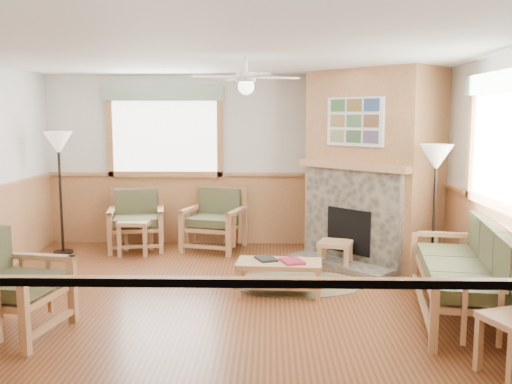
{
  "coord_description": "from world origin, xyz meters",
  "views": [
    {
      "loc": [
        0.56,
        -6.08,
        2.06
      ],
      "look_at": [
        0.4,
        0.7,
        1.15
      ],
      "focal_mm": 40.0,
      "sensor_mm": 36.0,
      "label": 1
    }
  ],
  "objects_px": {
    "armchair_back_left": "(136,220)",
    "end_table_chairs": "(136,237)",
    "coffee_table": "(279,278)",
    "armchair_left": "(11,284)",
    "floor_lamp_left": "(61,193)",
    "sofa": "(463,270)",
    "armchair_back_right": "(214,220)",
    "footstool": "(335,255)",
    "floor_lamp_right": "(434,215)"
  },
  "relations": [
    {
      "from": "armchair_back_left",
      "to": "end_table_chairs",
      "type": "height_order",
      "value": "armchair_back_left"
    },
    {
      "from": "coffee_table",
      "to": "armchair_back_left",
      "type": "bearing_deg",
      "value": 138.93
    },
    {
      "from": "armchair_left",
      "to": "end_table_chairs",
      "type": "distance_m",
      "value": 3.21
    },
    {
      "from": "floor_lamp_left",
      "to": "armchair_back_left",
      "type": "bearing_deg",
      "value": 15.98
    },
    {
      "from": "sofa",
      "to": "armchair_back_right",
      "type": "distance_m",
      "value": 4.06
    },
    {
      "from": "armchair_back_left",
      "to": "armchair_left",
      "type": "bearing_deg",
      "value": -106.73
    },
    {
      "from": "armchair_back_right",
      "to": "armchair_left",
      "type": "height_order",
      "value": "armchair_left"
    },
    {
      "from": "armchair_back_right",
      "to": "coffee_table",
      "type": "xyz_separation_m",
      "value": [
        0.97,
        -2.21,
        -0.27
      ]
    },
    {
      "from": "armchair_back_right",
      "to": "footstool",
      "type": "height_order",
      "value": "armchair_back_right"
    },
    {
      "from": "armchair_left",
      "to": "armchair_back_left",
      "type": "bearing_deg",
      "value": 4.47
    },
    {
      "from": "armchair_left",
      "to": "footstool",
      "type": "height_order",
      "value": "armchair_left"
    },
    {
      "from": "armchair_back_left",
      "to": "sofa",
      "type": "bearing_deg",
      "value": -46.28
    },
    {
      "from": "armchair_back_right",
      "to": "footstool",
      "type": "xyz_separation_m",
      "value": [
        1.75,
        -1.07,
        -0.28
      ]
    },
    {
      "from": "armchair_back_left",
      "to": "floor_lamp_right",
      "type": "height_order",
      "value": "floor_lamp_right"
    },
    {
      "from": "armchair_back_right",
      "to": "coffee_table",
      "type": "relative_size",
      "value": 0.95
    },
    {
      "from": "armchair_back_left",
      "to": "end_table_chairs",
      "type": "distance_m",
      "value": 0.39
    },
    {
      "from": "armchair_back_left",
      "to": "armchair_left",
      "type": "distance_m",
      "value": 3.52
    },
    {
      "from": "sofa",
      "to": "armchair_back_right",
      "type": "bearing_deg",
      "value": -126.31
    },
    {
      "from": "armchair_left",
      "to": "coffee_table",
      "type": "xyz_separation_m",
      "value": [
        2.54,
        1.29,
        -0.3
      ]
    },
    {
      "from": "armchair_left",
      "to": "footstool",
      "type": "xyz_separation_m",
      "value": [
        3.33,
        2.44,
        -0.31
      ]
    },
    {
      "from": "armchair_back_right",
      "to": "floor_lamp_left",
      "type": "height_order",
      "value": "floor_lamp_left"
    },
    {
      "from": "armchair_left",
      "to": "armchair_back_right",
      "type": "bearing_deg",
      "value": -13.7
    },
    {
      "from": "armchair_back_left",
      "to": "floor_lamp_right",
      "type": "relative_size",
      "value": 0.53
    },
    {
      "from": "armchair_back_left",
      "to": "armchair_left",
      "type": "height_order",
      "value": "armchair_left"
    },
    {
      "from": "armchair_left",
      "to": "floor_lamp_left",
      "type": "distance_m",
      "value": 3.3
    },
    {
      "from": "footstool",
      "to": "floor_lamp_right",
      "type": "height_order",
      "value": "floor_lamp_right"
    },
    {
      "from": "armchair_back_right",
      "to": "floor_lamp_right",
      "type": "relative_size",
      "value": 0.54
    },
    {
      "from": "armchair_back_right",
      "to": "floor_lamp_left",
      "type": "bearing_deg",
      "value": -156.32
    },
    {
      "from": "armchair_back_left",
      "to": "footstool",
      "type": "height_order",
      "value": "armchair_back_left"
    },
    {
      "from": "footstool",
      "to": "floor_lamp_right",
      "type": "bearing_deg",
      "value": -34.19
    },
    {
      "from": "armchair_back_right",
      "to": "end_table_chairs",
      "type": "distance_m",
      "value": 1.21
    },
    {
      "from": "armchair_back_left",
      "to": "coffee_table",
      "type": "height_order",
      "value": "armchair_back_left"
    },
    {
      "from": "sofa",
      "to": "armchair_back_left",
      "type": "bearing_deg",
      "value": -116.36
    },
    {
      "from": "footstool",
      "to": "floor_lamp_left",
      "type": "height_order",
      "value": "floor_lamp_left"
    },
    {
      "from": "end_table_chairs",
      "to": "floor_lamp_left",
      "type": "bearing_deg",
      "value": 178.38
    },
    {
      "from": "floor_lamp_left",
      "to": "armchair_back_right",
      "type": "bearing_deg",
      "value": 7.61
    },
    {
      "from": "armchair_back_left",
      "to": "floor_lamp_right",
      "type": "xyz_separation_m",
      "value": [
        4.05,
        -1.81,
        0.41
      ]
    },
    {
      "from": "floor_lamp_right",
      "to": "floor_lamp_left",
      "type": "bearing_deg",
      "value": 163.53
    },
    {
      "from": "armchair_left",
      "to": "floor_lamp_left",
      "type": "xyz_separation_m",
      "value": [
        -0.68,
        3.2,
        0.43
      ]
    },
    {
      "from": "floor_lamp_right",
      "to": "sofa",
      "type": "bearing_deg",
      "value": -90.0
    },
    {
      "from": "sofa",
      "to": "floor_lamp_right",
      "type": "relative_size",
      "value": 1.21
    },
    {
      "from": "armchair_back_left",
      "to": "armchair_back_right",
      "type": "height_order",
      "value": "armchair_back_right"
    },
    {
      "from": "armchair_left",
      "to": "coffee_table",
      "type": "distance_m",
      "value": 2.87
    },
    {
      "from": "sofa",
      "to": "footstool",
      "type": "relative_size",
      "value": 4.9
    },
    {
      "from": "coffee_table",
      "to": "floor_lamp_left",
      "type": "relative_size",
      "value": 0.53
    },
    {
      "from": "armchair_back_right",
      "to": "floor_lamp_right",
      "type": "xyz_separation_m",
      "value": [
        2.84,
        -1.81,
        0.4
      ]
    },
    {
      "from": "armchair_left",
      "to": "floor_lamp_left",
      "type": "height_order",
      "value": "floor_lamp_left"
    },
    {
      "from": "armchair_left",
      "to": "coffee_table",
      "type": "height_order",
      "value": "armchair_left"
    },
    {
      "from": "armchair_back_left",
      "to": "floor_lamp_left",
      "type": "relative_size",
      "value": 0.5
    },
    {
      "from": "floor_lamp_left",
      "to": "end_table_chairs",
      "type": "bearing_deg",
      "value": -1.62
    }
  ]
}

